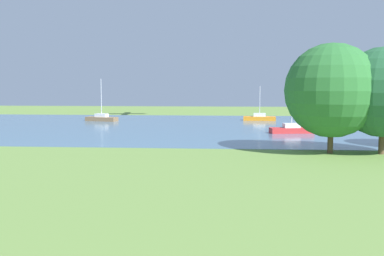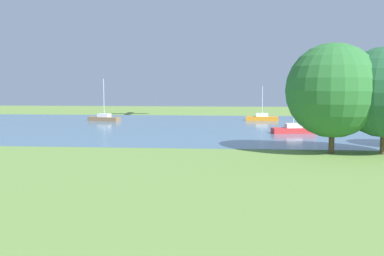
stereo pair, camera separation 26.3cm
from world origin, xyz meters
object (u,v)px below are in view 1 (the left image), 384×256
Objects in this scene: tree_mid_shore at (384,92)px; sailboat_red at (291,129)px; tree_west_near at (332,90)px; sailboat_orange at (260,118)px; sailboat_brown at (102,118)px; sailboat_green at (313,117)px.

sailboat_red is at bearing 108.59° from tree_mid_shore.
sailboat_orange is at bearing 96.00° from tree_west_near.
sailboat_red is (2.33, -17.22, 0.01)m from sailboat_orange.
sailboat_red is at bearing -82.28° from sailboat_orange.
tree_west_near reaches higher than sailboat_brown.
sailboat_orange is 0.59× the size of tree_west_near.
sailboat_brown is 32.02m from sailboat_green.
tree_mid_shore is at bearing -77.17° from sailboat_orange.
tree_mid_shore is (30.72, -28.98, 4.41)m from sailboat_brown.
tree_west_near is (1.00, -14.52, 4.53)m from sailboat_red.
sailboat_brown is 39.67m from tree_west_near.
sailboat_red is 19.84m from sailboat_green.
sailboat_red is 0.74× the size of tree_west_near.
sailboat_orange is at bearing -168.10° from sailboat_green.
tree_mid_shore reaches higher than sailboat_orange.
sailboat_green reaches higher than sailboat_orange.
tree_west_near is (26.81, -28.88, 4.53)m from sailboat_brown.
tree_west_near reaches higher than sailboat_green.
tree_west_near is at bearing 178.57° from tree_mid_shore.
sailboat_green is (31.69, 4.59, 0.00)m from sailboat_brown.
sailboat_brown is at bearing 136.68° from tree_mid_shore.
tree_west_near is at bearing -47.13° from sailboat_brown.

